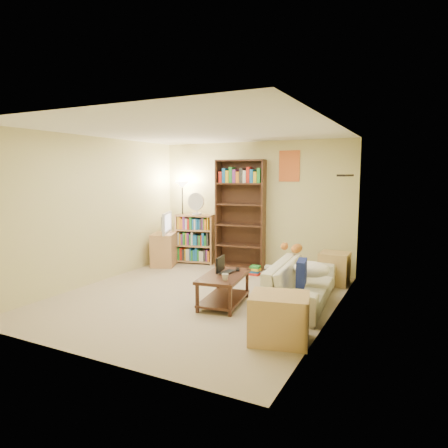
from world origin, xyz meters
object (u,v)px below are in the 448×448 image
at_px(sofa, 300,283).
at_px(desk_fan, 196,204).
at_px(laptop, 230,273).
at_px(side_table, 334,268).
at_px(floor_lamp, 182,198).
at_px(coffee_table, 224,285).
at_px(tall_bookshelf, 241,212).
at_px(mug, 225,277).
at_px(end_cabinet, 279,318).
at_px(tv_stand, 164,249).
at_px(short_bookshelf, 195,239).
at_px(television, 163,223).
at_px(tabby_cat, 295,248).

relative_size(sofa, desk_fan, 4.41).
bearing_deg(laptop, sofa, -55.02).
bearing_deg(side_table, floor_lamp, 174.59).
xyz_separation_m(coffee_table, tall_bookshelf, (-0.72, 2.17, 0.85)).
xyz_separation_m(mug, end_cabinet, (0.98, -0.60, -0.21)).
distance_m(coffee_table, tall_bookshelf, 2.44).
bearing_deg(tv_stand, short_bookshelf, 24.70).
bearing_deg(sofa, tall_bookshelf, 42.22).
height_order(tall_bookshelf, desk_fan, tall_bookshelf).
height_order(tall_bookshelf, floor_lamp, tall_bookshelf).
distance_m(tv_stand, television, 0.55).
bearing_deg(laptop, desk_fan, 47.08).
xyz_separation_m(sofa, tabby_cat, (-0.32, 0.74, 0.37)).
height_order(sofa, television, television).
distance_m(short_bookshelf, side_table, 2.99).
xyz_separation_m(tv_stand, side_table, (3.42, 0.14, -0.06)).
bearing_deg(tv_stand, desk_fan, 18.46).
distance_m(coffee_table, television, 2.85).
relative_size(sofa, laptop, 6.12).
distance_m(television, desk_fan, 0.78).
relative_size(coffee_table, television, 1.45).
xyz_separation_m(tv_stand, end_cabinet, (3.35, -2.53, -0.06)).
xyz_separation_m(tabby_cat, end_cabinet, (0.49, -2.19, -0.39)).
height_order(sofa, tall_bookshelf, tall_bookshelf).
height_order(tall_bookshelf, side_table, tall_bookshelf).
distance_m(tabby_cat, floor_lamp, 2.89).
bearing_deg(tabby_cat, floor_lamp, 163.55).
bearing_deg(short_bookshelf, coffee_table, -63.44).
relative_size(short_bookshelf, side_table, 1.89).
relative_size(tall_bookshelf, desk_fan, 4.64).
bearing_deg(television, tv_stand, -112.21).
xyz_separation_m(sofa, tall_bookshelf, (-1.67, 1.57, 0.85)).
bearing_deg(mug, floor_lamp, 132.63).
bearing_deg(tv_stand, television, 157.79).
bearing_deg(sofa, tabby_cat, 18.61).
bearing_deg(desk_fan, side_table, -5.87).
height_order(sofa, end_cabinet, sofa).
relative_size(laptop, short_bookshelf, 0.32).
distance_m(sofa, floor_lamp, 3.54).
bearing_deg(coffee_table, side_table, 48.19).
bearing_deg(end_cabinet, coffee_table, 142.82).
height_order(coffee_table, television, television).
bearing_deg(tall_bookshelf, end_cabinet, -65.52).
xyz_separation_m(laptop, mug, (0.10, -0.36, 0.03)).
distance_m(tabby_cat, coffee_table, 1.53).
bearing_deg(side_table, tv_stand, -177.58).
distance_m(desk_fan, end_cabinet, 4.23).
height_order(floor_lamp, side_table, floor_lamp).
relative_size(sofa, mug, 17.08).
distance_m(tv_stand, tall_bookshelf, 1.77).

